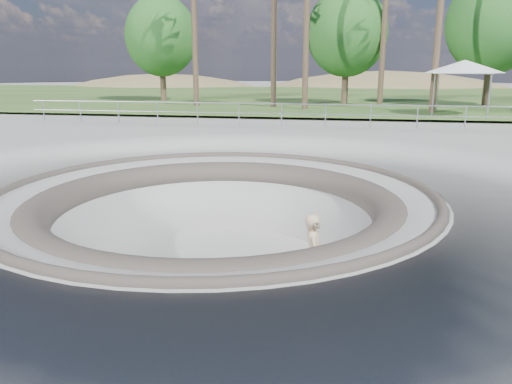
# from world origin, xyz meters

# --- Properties ---
(ground) EXTENTS (180.00, 180.00, 0.00)m
(ground) POSITION_xyz_m (0.00, 0.00, 0.00)
(ground) COLOR #A3A29E
(ground) RESTS_ON ground
(skate_bowl) EXTENTS (14.00, 14.00, 4.10)m
(skate_bowl) POSITION_xyz_m (0.00, 0.00, -1.83)
(skate_bowl) COLOR #A3A29E
(skate_bowl) RESTS_ON ground
(grass_strip) EXTENTS (180.00, 36.00, 0.12)m
(grass_strip) POSITION_xyz_m (0.00, 34.00, 0.22)
(grass_strip) COLOR #2F5723
(grass_strip) RESTS_ON ground
(distant_hills) EXTENTS (103.20, 45.00, 28.60)m
(distant_hills) POSITION_xyz_m (3.78, 57.17, -7.02)
(distant_hills) COLOR olive
(distant_hills) RESTS_ON ground
(safety_railing) EXTENTS (25.00, 0.06, 1.03)m
(safety_railing) POSITION_xyz_m (0.00, 12.00, 0.69)
(safety_railing) COLOR #979A9F
(safety_railing) RESTS_ON ground
(skateboard) EXTENTS (0.94, 0.57, 0.09)m
(skateboard) POSITION_xyz_m (2.40, -1.23, -1.83)
(skateboard) COLOR brown
(skateboard) RESTS_ON ground
(skater) EXTENTS (0.50, 0.70, 1.78)m
(skater) POSITION_xyz_m (2.40, -1.23, -0.91)
(skater) COLOR tan
(skater) RESTS_ON skateboard
(canopy_white) EXTENTS (5.54, 5.54, 2.88)m
(canopy_white) POSITION_xyz_m (9.02, 18.00, 2.80)
(canopy_white) COLOR #979A9F
(canopy_white) RESTS_ON ground
(bushy_tree_left) EXTENTS (5.35, 4.86, 7.71)m
(bushy_tree_left) POSITION_xyz_m (-10.79, 25.71, 4.95)
(bushy_tree_left) COLOR brown
(bushy_tree_left) RESTS_ON ground
(bushy_tree_mid) EXTENTS (5.43, 4.94, 7.83)m
(bushy_tree_mid) POSITION_xyz_m (2.74, 24.91, 5.03)
(bushy_tree_mid) COLOR brown
(bushy_tree_mid) RESTS_ON ground
(bushy_tree_right) EXTENTS (5.98, 5.43, 8.62)m
(bushy_tree_right) POSITION_xyz_m (11.99, 24.98, 5.52)
(bushy_tree_right) COLOR brown
(bushy_tree_right) RESTS_ON ground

